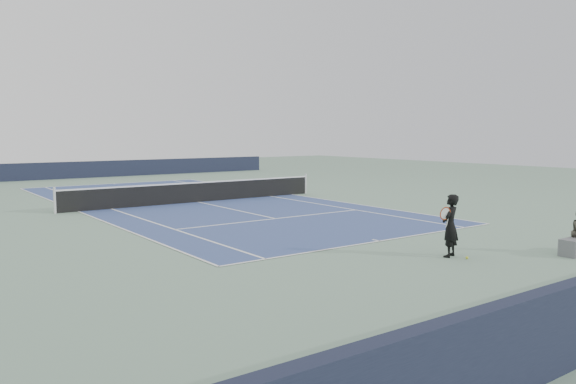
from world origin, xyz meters
TOP-DOWN VIEW (x-y plane):
  - ground at (0.00, 0.00)m, footprint 80.00×80.00m
  - court_surface at (0.00, 0.00)m, footprint 10.97×23.77m
  - tennis_net at (0.00, 0.00)m, footprint 12.90×0.10m
  - windscreen_far at (0.00, 17.88)m, footprint 30.00×0.25m
  - tennis_player at (-0.02, -14.45)m, footprint 0.82×0.63m
  - tennis_ball at (0.12, -14.90)m, footprint 0.07×0.07m

SIDE VIEW (x-z plane):
  - ground at x=0.00m, z-range 0.00..0.00m
  - court_surface at x=0.00m, z-range 0.00..0.01m
  - tennis_ball at x=0.12m, z-range 0.00..0.07m
  - tennis_net at x=0.00m, z-range -0.03..1.04m
  - windscreen_far at x=0.00m, z-range 0.00..1.20m
  - tennis_player at x=-0.02m, z-range 0.00..1.66m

